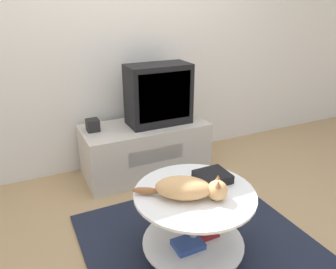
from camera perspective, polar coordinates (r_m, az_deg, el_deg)
ground_plane at (r=2.37m, az=6.06°, el=-19.31°), size 12.00×12.00×0.00m
wall_back at (r=3.20m, az=-8.19°, el=17.22°), size 8.00×0.05×2.60m
rug at (r=2.37m, az=6.07°, el=-19.13°), size 1.50×1.49×0.02m
tv_stand at (r=3.16m, az=-4.00°, el=-2.50°), size 1.16×0.54×0.50m
tv at (r=3.03m, az=-1.66°, el=6.99°), size 0.58×0.30×0.55m
speaker at (r=2.97m, az=-12.98°, el=1.61°), size 0.11×0.11×0.11m
coffee_table at (r=2.11m, az=4.52°, el=-14.24°), size 0.74×0.74×0.48m
dvd_box at (r=2.13m, az=7.76°, el=-7.33°), size 0.20×0.19×0.06m
cat at (r=1.93m, az=3.55°, el=-9.33°), size 0.49×0.34×0.14m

